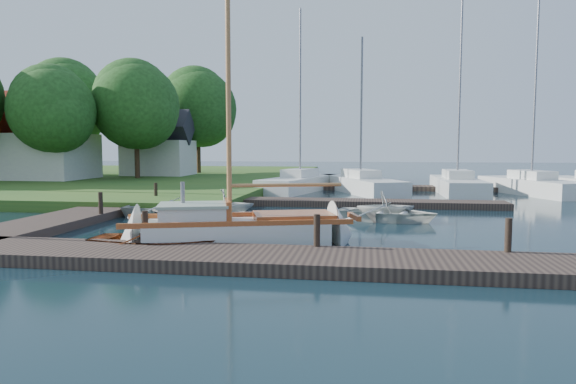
# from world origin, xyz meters

# --- Properties ---
(ground) EXTENTS (160.00, 160.00, 0.00)m
(ground) POSITION_xyz_m (0.00, 0.00, 0.00)
(ground) COLOR black
(ground) RESTS_ON ground
(near_dock) EXTENTS (18.00, 2.20, 0.30)m
(near_dock) POSITION_xyz_m (0.00, -6.00, 0.15)
(near_dock) COLOR #2D221E
(near_dock) RESTS_ON ground
(left_dock) EXTENTS (2.20, 18.00, 0.30)m
(left_dock) POSITION_xyz_m (-8.00, 2.00, 0.15)
(left_dock) COLOR #2D221E
(left_dock) RESTS_ON ground
(far_dock) EXTENTS (14.00, 1.60, 0.30)m
(far_dock) POSITION_xyz_m (2.00, 6.50, 0.15)
(far_dock) COLOR #2D221E
(far_dock) RESTS_ON ground
(pontoon) EXTENTS (30.00, 1.60, 0.30)m
(pontoon) POSITION_xyz_m (10.00, 16.00, 0.15)
(pontoon) COLOR #2D221E
(pontoon) RESTS_ON ground
(shore) EXTENTS (50.00, 40.00, 0.50)m
(shore) POSITION_xyz_m (-28.00, 22.00, 0.25)
(shore) COLOR #2A531D
(shore) RESTS_ON ground
(mooring_post_1) EXTENTS (0.16, 0.16, 0.80)m
(mooring_post_1) POSITION_xyz_m (-3.00, -5.00, 0.70)
(mooring_post_1) COLOR black
(mooring_post_1) RESTS_ON near_dock
(mooring_post_2) EXTENTS (0.16, 0.16, 0.80)m
(mooring_post_2) POSITION_xyz_m (1.50, -5.00, 0.70)
(mooring_post_2) COLOR black
(mooring_post_2) RESTS_ON near_dock
(mooring_post_3) EXTENTS (0.16, 0.16, 0.80)m
(mooring_post_3) POSITION_xyz_m (6.00, -5.00, 0.70)
(mooring_post_3) COLOR black
(mooring_post_3) RESTS_ON near_dock
(mooring_post_4) EXTENTS (0.16, 0.16, 0.80)m
(mooring_post_4) POSITION_xyz_m (-7.00, 0.00, 0.70)
(mooring_post_4) COLOR black
(mooring_post_4) RESTS_ON left_dock
(mooring_post_5) EXTENTS (0.16, 0.16, 0.80)m
(mooring_post_5) POSITION_xyz_m (-7.00, 5.00, 0.70)
(mooring_post_5) COLOR black
(mooring_post_5) RESTS_ON left_dock
(sailboat) EXTENTS (7.41, 3.97, 9.83)m
(sailboat) POSITION_xyz_m (-0.74, -3.57, 0.34)
(sailboat) COLOR silver
(sailboat) RESTS_ON ground
(dinghy) EXTENTS (3.54, 2.55, 0.73)m
(dinghy) POSITION_xyz_m (-2.85, -4.70, 0.36)
(dinghy) COLOR #8F381C
(dinghy) RESTS_ON ground
(tender_a) EXTENTS (4.20, 3.14, 0.83)m
(tender_a) POSITION_xyz_m (-4.84, 1.76, 0.41)
(tender_a) COLOR silver
(tender_a) RESTS_ON ground
(tender_b) EXTENTS (2.38, 2.11, 1.17)m
(tender_b) POSITION_xyz_m (-2.90, 2.41, 0.58)
(tender_b) COLOR silver
(tender_b) RESTS_ON ground
(tender_c) EXTENTS (4.27, 3.51, 0.77)m
(tender_c) POSITION_xyz_m (3.44, 1.83, 0.39)
(tender_c) COLOR silver
(tender_c) RESTS_ON ground
(tender_d) EXTENTS (2.51, 2.27, 1.16)m
(tender_d) POSITION_xyz_m (3.43, 2.47, 0.58)
(tender_d) COLOR silver
(tender_d) RESTS_ON ground
(marina_boat_0) EXTENTS (4.36, 8.73, 11.20)m
(marina_boat_0) POSITION_xyz_m (-1.45, 14.28, 0.57)
(marina_boat_0) COLOR silver
(marina_boat_0) RESTS_ON ground
(marina_boat_1) EXTENTS (5.57, 9.31, 9.33)m
(marina_boat_1) POSITION_xyz_m (2.31, 14.11, 0.55)
(marina_boat_1) COLOR silver
(marina_boat_1) RESTS_ON ground
(marina_boat_3) EXTENTS (2.22, 8.22, 12.06)m
(marina_boat_3) POSITION_xyz_m (8.02, 14.16, 0.58)
(marina_boat_3) COLOR silver
(marina_boat_3) RESTS_ON ground
(marina_boat_4) EXTENTS (4.70, 7.98, 11.05)m
(marina_boat_4) POSITION_xyz_m (12.19, 14.13, 0.57)
(marina_boat_4) COLOR silver
(marina_boat_4) RESTS_ON ground
(house_a) EXTENTS (6.30, 5.00, 6.29)m
(house_a) POSITION_xyz_m (-20.00, 16.00, 2.96)
(house_a) COLOR silver
(house_a) RESTS_ON shore
(house_c) EXTENTS (5.25, 4.00, 5.28)m
(house_c) POSITION_xyz_m (-14.00, 22.00, 2.58)
(house_c) COLOR silver
(house_c) RESTS_ON shore
(tree_2) EXTENTS (5.83, 5.75, 7.82)m
(tree_2) POSITION_xyz_m (-18.00, 14.05, 5.25)
(tree_2) COLOR #332114
(tree_2) RESTS_ON shore
(tree_3) EXTENTS (6.41, 6.38, 8.74)m
(tree_3) POSITION_xyz_m (-14.00, 18.05, 5.81)
(tree_3) COLOR #332114
(tree_3) RESTS_ON shore
(tree_4) EXTENTS (7.01, 7.01, 9.66)m
(tree_4) POSITION_xyz_m (-22.00, 22.05, 6.37)
(tree_4) COLOR #332114
(tree_4) RESTS_ON shore
(tree_7) EXTENTS (6.83, 6.83, 9.38)m
(tree_7) POSITION_xyz_m (-12.00, 26.05, 6.20)
(tree_7) COLOR #332114
(tree_7) RESTS_ON shore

